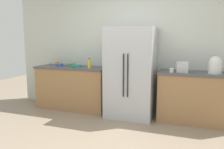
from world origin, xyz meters
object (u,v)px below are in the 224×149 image
Objects in this scene: bottle_a at (89,64)px; cup_b at (57,63)px; bowl_b at (77,66)px; toaster at (183,67)px; bowl_a at (71,65)px; refrigerator at (131,73)px; cup_a at (180,69)px; bowl_c at (60,65)px; cup_c at (172,70)px; rice_cooker at (215,65)px.

bottle_a reaches higher than cup_b.
toaster is at bearing -1.46° from bowl_b.
cup_b is 0.39m from bowl_a.
refrigerator is 1.22m from bowl_b.
bowl_b is (-2.18, 0.06, -0.07)m from toaster.
refrigerator is 0.93m from cup_a.
toaster is 0.19m from cup_a.
toaster is at bearing -0.77° from refrigerator.
bowl_c is (-2.57, -0.10, -0.02)m from cup_a.
toaster is at bearing -3.48° from bowl_a.
toaster reaches higher than bowl_c.
cup_b is 1.19× the size of cup_c.
bowl_c is at bearing -164.99° from bowl_a.
cup_b is at bearing 176.27° from toaster.
cup_b reaches higher than cup_c.
rice_cooker reaches higher than toaster.
cup_c reaches higher than bowl_b.
toaster is at bearing 20.50° from cup_c.
toaster is 2.18m from bowl_b.
bowl_c is at bearing 177.89° from refrigerator.
rice_cooker is (0.54, 0.04, 0.05)m from toaster.
bowl_a is (0.38, -0.04, -0.01)m from cup_b.
rice_cooker is 3.16m from bowl_c.
bottle_a reaches higher than toaster.
cup_b is at bearing 167.08° from bottle_a.
bowl_b is (0.57, -0.12, -0.02)m from cup_b.
bowl_b is at bearing -25.58° from bowl_a.
rice_cooker is at bearing -2.46° from cup_b.
bowl_b is at bearing -2.37° from bowl_c.
bottle_a is at bearing -14.02° from bowl_b.
bottle_a reaches higher than cup_a.
refrigerator is at bearing -5.35° from bowl_a.
bowl_a is at bearing 154.42° from bowl_b.
cup_a is 0.98× the size of cup_b.
rice_cooker is at bearing 8.47° from cup_c.
cup_a is 2.70m from cup_b.
rice_cooker is 1.48× the size of bottle_a.
refrigerator reaches higher than bowl_a.
refrigerator is at bearing -5.33° from cup_b.
cup_a is at bearing 106.60° from toaster.
refrigerator is 0.79m from cup_c.
bowl_c is (-0.45, 0.02, 0.00)m from bowl_b.
bowl_a is at bearing 174.65° from refrigerator.
bottle_a is at bearing 178.58° from cup_c.
bottle_a is at bearing -178.40° from rice_cooker.
toaster is at bearing -3.73° from cup_b.
rice_cooker is 2.90m from bowl_a.
bowl_b is at bearing 179.63° from rice_cooker.
toaster is 2.76m from cup_b.
toaster is 2.63m from bowl_c.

